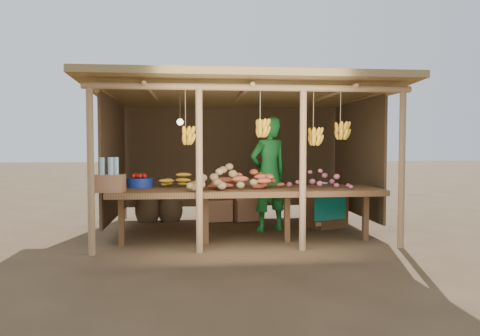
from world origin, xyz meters
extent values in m
plane|color=brown|center=(0.00, 0.00, 0.00)|extent=(60.00, 60.00, 0.00)
cylinder|color=tan|center=(-2.10, -1.50, 1.10)|extent=(0.09, 0.09, 2.20)
cylinder|color=tan|center=(2.10, -1.50, 1.10)|extent=(0.09, 0.09, 2.20)
cylinder|color=tan|center=(-2.10, 1.50, 1.10)|extent=(0.09, 0.09, 2.20)
cylinder|color=tan|center=(2.10, 1.50, 1.10)|extent=(0.09, 0.09, 2.20)
cylinder|color=tan|center=(-0.70, -1.50, 1.10)|extent=(0.09, 0.09, 2.20)
cylinder|color=tan|center=(0.70, -1.50, 1.10)|extent=(0.09, 0.09, 2.20)
cylinder|color=tan|center=(0.00, -1.50, 2.20)|extent=(4.40, 0.09, 0.09)
cylinder|color=tan|center=(0.00, 1.50, 2.20)|extent=(4.40, 0.09, 0.09)
cube|color=#9A7D48|center=(0.00, 0.00, 2.29)|extent=(4.70, 3.50, 0.28)
cube|color=#4D3A24|center=(0.00, 1.48, 1.21)|extent=(4.20, 0.04, 1.98)
cube|color=#4D3A24|center=(-2.08, 0.20, 1.21)|extent=(0.04, 2.40, 1.98)
cube|color=#4D3A24|center=(2.08, 0.20, 1.21)|extent=(0.04, 2.40, 1.98)
cube|color=brown|center=(0.00, -0.95, 0.76)|extent=(3.90, 1.05, 0.08)
cube|color=brown|center=(-1.80, -0.95, 0.36)|extent=(0.08, 0.08, 0.72)
cube|color=brown|center=(-0.60, -0.95, 0.36)|extent=(0.08, 0.08, 0.72)
cube|color=brown|center=(0.60, -0.95, 0.36)|extent=(0.08, 0.08, 0.72)
cube|color=brown|center=(1.80, -0.95, 0.36)|extent=(0.08, 0.08, 0.72)
cylinder|color=navy|center=(-1.58, -0.57, 0.87)|extent=(0.39, 0.39, 0.14)
cube|color=#936241|center=(-1.90, -1.25, 0.92)|extent=(0.39, 0.32, 0.24)
imported|color=#19742B|center=(0.48, -0.02, 0.95)|extent=(0.82, 0.70, 1.90)
cube|color=brown|center=(1.52, 0.21, 0.28)|extent=(0.76, 0.72, 0.56)
cube|color=#0B8272|center=(1.52, 0.21, 0.59)|extent=(0.85, 0.80, 0.06)
cube|color=#936241|center=(0.22, 0.96, 0.22)|extent=(0.56, 0.48, 0.40)
cube|color=#936241|center=(0.22, 0.96, 0.61)|extent=(0.56, 0.48, 0.40)
cube|color=#936241|center=(-0.32, 0.96, 0.22)|extent=(0.56, 0.48, 0.40)
ellipsoid|color=#4D3A24|center=(-1.62, 1.07, 0.27)|extent=(0.46, 0.46, 0.62)
ellipsoid|color=#4D3A24|center=(-1.20, 1.07, 0.27)|extent=(0.46, 0.46, 0.62)
camera|label=1|loc=(-0.81, -7.70, 1.46)|focal=35.00mm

